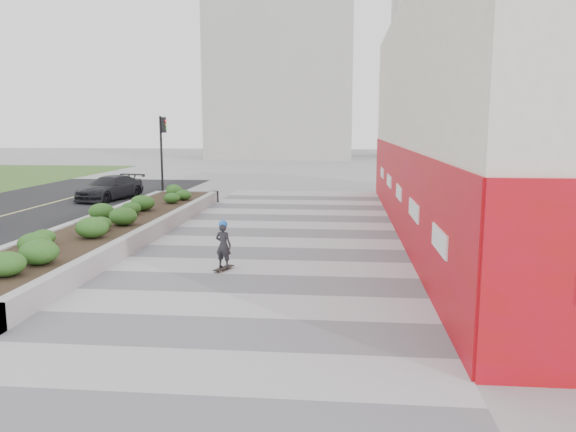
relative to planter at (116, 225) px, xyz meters
name	(u,v)px	position (x,y,z in m)	size (l,w,h in m)	color
ground	(241,308)	(5.50, -7.00, -0.42)	(160.00, 160.00, 0.00)	gray
walkway	(261,271)	(5.50, -4.00, -0.41)	(8.00, 36.00, 0.01)	#A8A8AD
building	(489,118)	(12.48, 1.98, 3.56)	(6.04, 24.08, 8.00)	beige
planter	(116,225)	(0.00, 0.00, 0.00)	(3.00, 18.00, 0.90)	#9E9EA0
traffic_signal_near	(162,144)	(-1.73, 10.50, 2.34)	(0.33, 0.28, 4.20)	black
distant_bldg_north_l	(282,70)	(0.50, 48.00, 9.58)	(16.00, 12.00, 20.00)	#ADAAA3
distant_bldg_north_r	(452,56)	(20.50, 53.00, 11.58)	(14.00, 10.00, 24.00)	#ADAAA3
manhole_cover	(281,271)	(6.00, -4.00, -0.42)	(0.44, 0.44, 0.01)	#595654
skateboarder	(223,245)	(4.52, -4.02, 0.26)	(0.49, 0.74, 1.33)	beige
car_dark	(110,188)	(-4.15, 9.29, 0.18)	(1.69, 4.15, 1.20)	black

